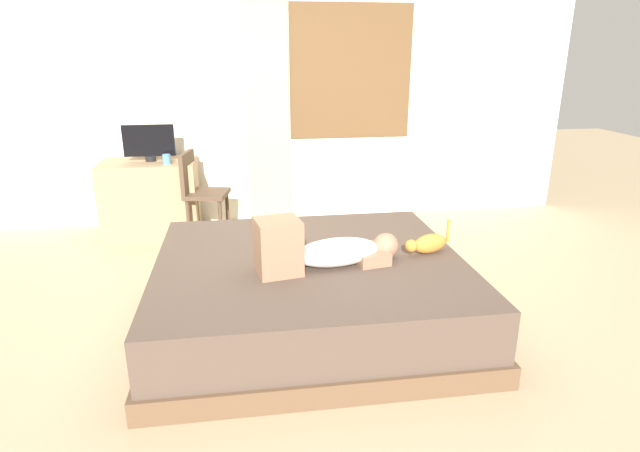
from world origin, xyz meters
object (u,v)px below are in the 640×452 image
(desk, at_px, (151,198))
(tv_monitor, at_px, (149,142))
(bed, at_px, (310,290))
(person_lying, at_px, (322,250))
(cup, at_px, (167,159))
(cat, at_px, (428,244))
(chair_by_desk, at_px, (199,189))

(desk, distance_m, tv_monitor, 0.55)
(bed, xyz_separation_m, person_lying, (0.06, -0.15, 0.35))
(desk, xyz_separation_m, cup, (0.20, -0.15, 0.41))
(cat, xyz_separation_m, desk, (-2.11, 2.03, -0.16))
(tv_monitor, distance_m, chair_by_desk, 0.66)
(bed, relative_size, person_lying, 2.17)
(cat, relative_size, desk, 0.38)
(cat, height_order, desk, desk)
(tv_monitor, bearing_deg, chair_by_desk, -28.00)
(tv_monitor, xyz_separation_m, chair_by_desk, (0.46, -0.24, -0.41))
(cup, height_order, chair_by_desk, chair_by_desk)
(cup, bearing_deg, tv_monitor, 137.96)
(person_lying, bearing_deg, bed, 112.27)
(cat, xyz_separation_m, cup, (-1.91, 1.88, 0.25))
(cup, bearing_deg, chair_by_desk, -17.33)
(bed, distance_m, chair_by_desk, 1.96)
(cat, xyz_separation_m, tv_monitor, (-2.08, 2.03, 0.39))
(cup, distance_m, chair_by_desk, 0.41)
(bed, relative_size, chair_by_desk, 2.38)
(bed, height_order, tv_monitor, tv_monitor)
(bed, bearing_deg, cup, 120.97)
(bed, distance_m, cat, 0.85)
(cat, bearing_deg, person_lying, -170.64)
(person_lying, distance_m, tv_monitor, 2.56)
(cat, bearing_deg, tv_monitor, 135.58)
(person_lying, xyz_separation_m, tv_monitor, (-1.34, 2.15, 0.34))
(bed, distance_m, person_lying, 0.38)
(chair_by_desk, bearing_deg, cat, -47.88)
(bed, xyz_separation_m, cup, (-1.11, 1.85, 0.56))
(person_lying, xyz_separation_m, desk, (-1.38, 2.15, -0.21))
(bed, relative_size, cat, 5.93)
(tv_monitor, bearing_deg, desk, -180.00)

